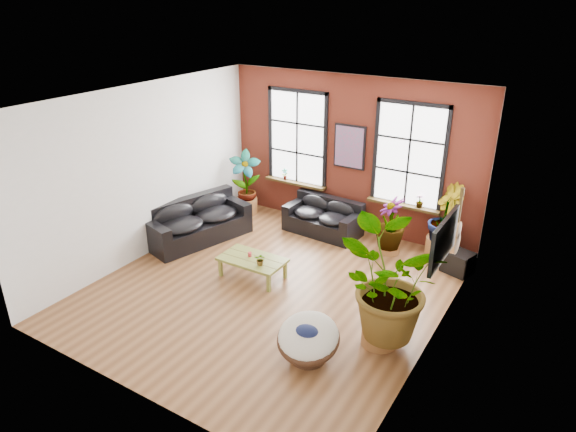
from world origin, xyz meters
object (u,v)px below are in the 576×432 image
at_px(sofa_back, 324,218).
at_px(coffee_table, 252,260).
at_px(papasan_chair, 308,339).
at_px(sofa_left, 197,222).

xyz_separation_m(sofa_back, coffee_table, (-0.21, -2.52, 0.00)).
distance_m(sofa_back, papasan_chair, 4.49).
bearing_deg(papasan_chair, sofa_left, 140.55).
distance_m(sofa_back, sofa_left, 2.87).
bearing_deg(sofa_left, papasan_chair, -102.89).
height_order(coffee_table, papasan_chair, papasan_chair).
xyz_separation_m(sofa_back, papasan_chair, (1.90, -4.07, 0.01)).
xyz_separation_m(sofa_back, sofa_left, (-2.23, -1.80, 0.05)).
relative_size(sofa_back, coffee_table, 1.40).
height_order(sofa_back, papasan_chair, sofa_back).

